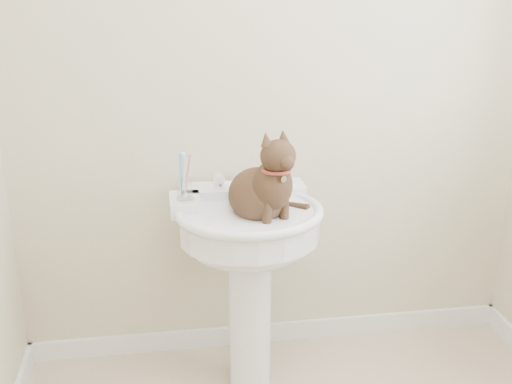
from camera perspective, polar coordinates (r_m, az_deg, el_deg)
name	(u,v)px	position (r m, az deg, el deg)	size (l,w,h in m)	color
wall_back	(275,74)	(2.65, 1.66, 10.45)	(2.20, 0.00, 2.50)	#C1B499
baseboard_back	(272,332)	(3.07, 1.47, -12.33)	(2.20, 0.02, 0.09)	white
pedestal_sink	(249,243)	(2.53, -0.65, -4.54)	(0.59, 0.58, 0.81)	white
faucet	(244,179)	(2.58, -1.08, 1.15)	(0.28, 0.12, 0.14)	silver
soap_bar	(262,178)	(2.68, 0.51, 1.29)	(0.09, 0.06, 0.03)	orange
toothbrush_cup	(185,188)	(2.47, -6.36, 0.34)	(0.07, 0.07, 0.18)	silver
cat	(263,189)	(2.40, 0.59, 0.25)	(0.25, 0.32, 0.47)	#4A2E1E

